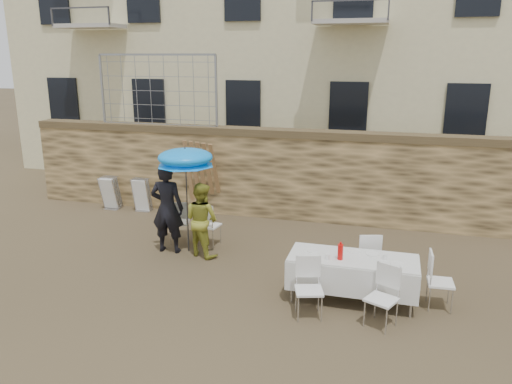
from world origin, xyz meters
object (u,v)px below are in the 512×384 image
(man_suit, at_px, (167,208))
(table_chair_back, at_px, (367,257))
(woman_dress, at_px, (202,220))
(soda_bottle, at_px, (340,252))
(banquet_table, at_px, (353,260))
(table_chair_side, at_px, (441,281))
(chair_stack_right, at_px, (143,194))
(couple_chair_left, at_px, (179,221))
(chair_stack_left, at_px, (113,191))
(table_chair_front_right, at_px, (382,298))
(couple_chair_right, at_px, (209,224))
(umbrella, at_px, (185,161))
(table_chair_front_left, at_px, (309,289))

(man_suit, height_order, table_chair_back, man_suit)
(woman_dress, bearing_deg, soda_bottle, 177.64)
(banquet_table, xyz_separation_m, table_chair_side, (1.40, 0.10, -0.25))
(table_chair_back, distance_m, chair_stack_right, 6.57)
(couple_chair_left, height_order, table_chair_back, same)
(chair_stack_left, height_order, chair_stack_right, same)
(man_suit, xyz_separation_m, table_chair_front_right, (4.39, -1.92, -0.47))
(man_suit, bearing_deg, chair_stack_right, -55.87)
(chair_stack_left, bearing_deg, soda_bottle, -30.25)
(couple_chair_right, xyz_separation_m, banquet_table, (3.19, -1.72, 0.25))
(man_suit, relative_size, table_chair_side, 1.97)
(man_suit, bearing_deg, woman_dress, 176.77)
(banquet_table, height_order, table_chair_front_right, table_chair_front_right)
(woman_dress, xyz_separation_m, couple_chair_right, (-0.05, 0.55, -0.29))
(table_chair_side, relative_size, chair_stack_left, 1.04)
(umbrella, relative_size, chair_stack_right, 2.24)
(umbrella, bearing_deg, woman_dress, -15.95)
(table_chair_side, bearing_deg, chair_stack_right, 61.01)
(table_chair_front_right, relative_size, chair_stack_right, 1.04)
(table_chair_side, relative_size, chair_stack_right, 1.04)
(banquet_table, distance_m, table_chair_front_right, 0.94)
(chair_stack_right, bearing_deg, woman_dress, -43.02)
(man_suit, distance_m, umbrella, 1.08)
(couple_chair_left, bearing_deg, chair_stack_right, -64.17)
(banquet_table, xyz_separation_m, table_chair_back, (0.20, 0.80, -0.25))
(man_suit, xyz_separation_m, table_chair_back, (4.09, -0.37, -0.47))
(woman_dress, xyz_separation_m, umbrella, (-0.35, 0.10, 1.18))
(banquet_table, bearing_deg, man_suit, 163.18)
(chair_stack_left, bearing_deg, couple_chair_left, -34.33)
(couple_chair_left, xyz_separation_m, soda_bottle, (3.69, -1.87, 0.43))
(table_chair_back, relative_size, table_chair_side, 1.00)
(couple_chair_left, relative_size, banquet_table, 0.46)
(couple_chair_right, distance_m, table_chair_front_left, 3.58)
(man_suit, xyz_separation_m, couple_chair_left, (0.00, 0.55, -0.47))
(man_suit, bearing_deg, couple_chair_right, -145.07)
(couple_chair_right, xyz_separation_m, table_chair_front_left, (2.59, -2.47, 0.00))
(chair_stack_right, bearing_deg, table_chair_side, -26.15)
(soda_bottle, xyz_separation_m, chair_stack_right, (-5.54, 3.76, -0.45))
(woman_dress, height_order, table_chair_back, woman_dress)
(table_chair_front_right, xyz_separation_m, chair_stack_right, (-6.24, 4.36, -0.02))
(man_suit, xyz_separation_m, umbrella, (0.40, 0.10, 1.00))
(table_chair_front_right, bearing_deg, soda_bottle, 164.86)
(table_chair_front_left, xyz_separation_m, table_chair_back, (0.80, 1.55, 0.00))
(table_chair_side, bearing_deg, chair_stack_left, 63.60)
(umbrella, xyz_separation_m, table_chair_front_left, (2.89, -2.02, -1.47))
(umbrella, bearing_deg, soda_bottle, -23.44)
(soda_bottle, relative_size, chair_stack_right, 0.28)
(couple_chair_right, xyz_separation_m, table_chair_back, (3.39, -0.92, 0.00))
(chair_stack_right, bearing_deg, man_suit, -52.65)
(soda_bottle, xyz_separation_m, chair_stack_left, (-6.44, 3.76, -0.45))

